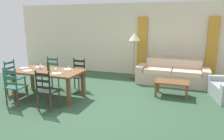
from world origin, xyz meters
TOP-DOWN VIEW (x-y plane):
  - ground_plane at (0.00, 0.00)m, footprint 9.60×9.60m
  - wall_far at (0.00, 3.30)m, footprint 9.60×0.16m
  - curtain_panel_left at (0.61, 3.16)m, footprint 0.35×0.08m
  - curtain_panel_right at (3.01, 3.16)m, footprint 0.35×0.08m
  - dining_table at (-1.28, -0.07)m, footprint 1.90×0.96m
  - dining_chair_near_left at (-1.73, -0.82)m, footprint 0.42×0.41m
  - dining_chair_near_right at (-0.80, -0.81)m, footprint 0.43×0.41m
  - dining_chair_far_left at (-1.73, 0.69)m, footprint 0.42×0.40m
  - dining_chair_far_right at (-0.81, 0.70)m, footprint 0.44×0.42m
  - dining_chair_head_west at (-2.43, -0.10)m, footprint 0.41×0.43m
  - dinner_plate_near_left at (-1.73, -0.32)m, footprint 0.24×0.24m
  - fork_near_left at (-1.88, -0.32)m, footprint 0.03×0.17m
  - dinner_plate_near_right at (-0.83, -0.32)m, footprint 0.24×0.24m
  - fork_near_right at (-0.98, -0.32)m, footprint 0.02×0.17m
  - dinner_plate_far_left at (-1.73, 0.18)m, footprint 0.24×0.24m
  - fork_far_left at (-1.88, 0.18)m, footprint 0.03×0.17m
  - dinner_plate_far_right at (-0.83, 0.18)m, footprint 0.24×0.24m
  - fork_far_right at (-0.98, 0.18)m, footprint 0.03×0.17m
  - dinner_plate_head_west at (-2.06, -0.07)m, footprint 0.24×0.24m
  - fork_head_west at (-2.21, -0.07)m, footprint 0.03×0.17m
  - wine_bottle at (-1.26, -0.07)m, footprint 0.07×0.07m
  - wine_glass_near_left at (-1.61, -0.21)m, footprint 0.06×0.06m
  - wine_glass_near_right at (-0.71, -0.19)m, footprint 0.06×0.06m
  - wine_glass_far_left at (-1.61, 0.08)m, footprint 0.06×0.06m
  - wine_glass_far_right at (-0.70, 0.05)m, footprint 0.06×0.06m
  - coffee_cup_primary at (-0.98, -0.16)m, footprint 0.07×0.07m
  - coffee_cup_secondary at (-1.56, -0.02)m, footprint 0.07×0.07m
  - couch at (1.81, 2.35)m, footprint 2.29×0.84m
  - coffee_table at (1.89, 1.14)m, footprint 0.90×0.56m
  - standing_lamp at (0.46, 2.54)m, footprint 0.40×0.40m

SIDE VIEW (x-z plane):
  - ground_plane at x=0.00m, z-range -0.02..0.00m
  - couch at x=1.81m, z-range -0.11..0.69m
  - coffee_table at x=1.89m, z-range 0.15..0.57m
  - dining_chair_near_left at x=-1.73m, z-range 0.00..0.96m
  - dining_chair_near_right at x=-0.80m, z-range 0.00..0.96m
  - dining_chair_far_left at x=-1.73m, z-range 0.00..0.96m
  - dining_chair_far_right at x=-0.81m, z-range 0.00..0.96m
  - dining_chair_head_west at x=-2.43m, z-range 0.00..0.96m
  - dining_table at x=-1.28m, z-range 0.29..1.04m
  - fork_near_left at x=-1.88m, z-range 0.75..0.76m
  - fork_near_right at x=-0.98m, z-range 0.75..0.76m
  - fork_far_left at x=-1.88m, z-range 0.75..0.76m
  - fork_far_right at x=-0.98m, z-range 0.75..0.76m
  - fork_head_west at x=-2.21m, z-range 0.75..0.76m
  - dinner_plate_near_left at x=-1.73m, z-range 0.75..0.77m
  - dinner_plate_near_right at x=-0.83m, z-range 0.75..0.77m
  - dinner_plate_far_left at x=-1.73m, z-range 0.75..0.77m
  - dinner_plate_far_right at x=-0.83m, z-range 0.75..0.77m
  - dinner_plate_head_west at x=-2.06m, z-range 0.75..0.77m
  - coffee_cup_primary at x=-0.98m, z-range 0.75..0.84m
  - coffee_cup_secondary at x=-1.56m, z-range 0.75..0.84m
  - wine_glass_near_left at x=-1.61m, z-range 0.78..0.94m
  - wine_glass_near_right at x=-0.71m, z-range 0.78..0.94m
  - wine_glass_far_left at x=-1.61m, z-range 0.78..0.94m
  - wine_glass_far_right at x=-0.70m, z-range 0.78..0.94m
  - wine_bottle at x=-1.26m, z-range 0.71..1.03m
  - curtain_panel_left at x=0.61m, z-range 0.00..2.20m
  - curtain_panel_right at x=3.01m, z-range 0.00..2.20m
  - wall_far at x=0.00m, z-range 0.00..2.70m
  - standing_lamp at x=0.46m, z-range 0.59..2.23m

